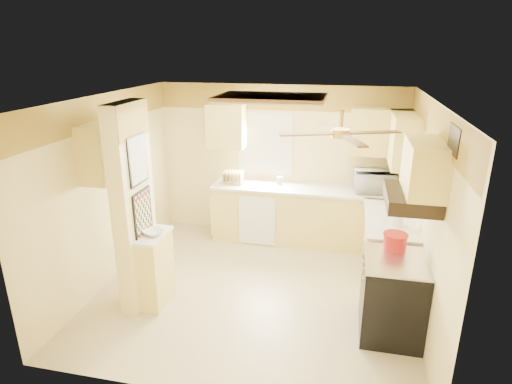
% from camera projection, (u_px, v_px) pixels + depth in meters
% --- Properties ---
extents(floor, '(4.00, 4.00, 0.00)m').
position_uv_depth(floor, '(255.00, 289.00, 5.70)').
color(floor, tan).
rests_on(floor, ground).
extents(ceiling, '(4.00, 4.00, 0.00)m').
position_uv_depth(ceiling, '(255.00, 99.00, 4.88)').
color(ceiling, white).
rests_on(ceiling, wall_back).
extents(wall_back, '(4.00, 0.00, 4.00)m').
position_uv_depth(wall_back, '(280.00, 162.00, 7.05)').
color(wall_back, beige).
rests_on(wall_back, floor).
extents(wall_front, '(4.00, 0.00, 4.00)m').
position_uv_depth(wall_front, '(206.00, 279.00, 3.54)').
color(wall_front, beige).
rests_on(wall_front, floor).
extents(wall_left, '(0.00, 3.80, 3.80)m').
position_uv_depth(wall_left, '(109.00, 190.00, 5.70)').
color(wall_left, beige).
rests_on(wall_left, floor).
extents(wall_right, '(0.00, 3.80, 3.80)m').
position_uv_depth(wall_right, '(425.00, 214.00, 4.89)').
color(wall_right, beige).
rests_on(wall_right, floor).
extents(wallpaper_border, '(4.00, 0.02, 0.40)m').
position_uv_depth(wallpaper_border, '(281.00, 98.00, 6.69)').
color(wallpaper_border, gold).
rests_on(wallpaper_border, wall_back).
extents(partition_column, '(0.20, 0.70, 2.50)m').
position_uv_depth(partition_column, '(134.00, 209.00, 5.06)').
color(partition_column, beige).
rests_on(partition_column, floor).
extents(partition_ledge, '(0.25, 0.55, 0.90)m').
position_uv_depth(partition_ledge, '(156.00, 270.00, 5.27)').
color(partition_ledge, '#FFEA7A').
rests_on(partition_ledge, floor).
extents(ledge_top, '(0.28, 0.58, 0.04)m').
position_uv_depth(ledge_top, '(153.00, 236.00, 5.12)').
color(ledge_top, white).
rests_on(ledge_top, partition_ledge).
extents(lower_cabinets_back, '(3.00, 0.60, 0.90)m').
position_uv_depth(lower_cabinets_back, '(306.00, 216.00, 6.93)').
color(lower_cabinets_back, '#FFEA7A').
rests_on(lower_cabinets_back, floor).
extents(lower_cabinets_right, '(0.60, 1.40, 0.90)m').
position_uv_depth(lower_cabinets_right, '(387.00, 251.00, 5.77)').
color(lower_cabinets_right, '#FFEA7A').
rests_on(lower_cabinets_right, floor).
extents(countertop_back, '(3.04, 0.64, 0.04)m').
position_uv_depth(countertop_back, '(307.00, 189.00, 6.77)').
color(countertop_back, white).
rests_on(countertop_back, lower_cabinets_back).
extents(countertop_right, '(0.64, 1.44, 0.04)m').
position_uv_depth(countertop_right, '(390.00, 219.00, 5.61)').
color(countertop_right, white).
rests_on(countertop_right, lower_cabinets_right).
extents(dishwasher_panel, '(0.58, 0.02, 0.80)m').
position_uv_depth(dishwasher_panel, '(257.00, 221.00, 6.80)').
color(dishwasher_panel, white).
rests_on(dishwasher_panel, lower_cabinets_back).
extents(window, '(0.92, 0.02, 1.02)m').
position_uv_depth(window, '(265.00, 144.00, 6.99)').
color(window, white).
rests_on(window, wall_back).
extents(upper_cab_back_left, '(0.60, 0.35, 0.70)m').
position_uv_depth(upper_cab_back_left, '(226.00, 126.00, 6.86)').
color(upper_cab_back_left, '#FFEA7A').
rests_on(upper_cab_back_left, wall_back).
extents(upper_cab_back_right, '(0.90, 0.35, 0.70)m').
position_uv_depth(upper_cab_back_right, '(381.00, 132.00, 6.38)').
color(upper_cab_back_right, '#FFEA7A').
rests_on(upper_cab_back_right, wall_back).
extents(upper_cab_right, '(0.35, 1.00, 0.70)m').
position_uv_depth(upper_cab_right, '(404.00, 139.00, 5.88)').
color(upper_cab_right, '#FFEA7A').
rests_on(upper_cab_right, wall_right).
extents(upper_cab_left_wall, '(0.35, 0.75, 0.70)m').
position_uv_depth(upper_cab_left_wall, '(105.00, 151.00, 5.23)').
color(upper_cab_left_wall, '#FFEA7A').
rests_on(upper_cab_left_wall, wall_left).
extents(upper_cab_over_stove, '(0.35, 0.76, 0.52)m').
position_uv_depth(upper_cab_over_stove, '(424.00, 167.00, 4.19)').
color(upper_cab_over_stove, '#FFEA7A').
rests_on(upper_cab_over_stove, wall_right).
extents(stove, '(0.68, 0.77, 0.92)m').
position_uv_depth(stove, '(392.00, 296.00, 4.71)').
color(stove, black).
rests_on(stove, floor).
extents(range_hood, '(0.50, 0.76, 0.14)m').
position_uv_depth(range_hood, '(411.00, 198.00, 4.31)').
color(range_hood, black).
rests_on(range_hood, upper_cab_over_stove).
extents(poster_menu, '(0.02, 0.42, 0.57)m').
position_uv_depth(poster_menu, '(138.00, 160.00, 4.84)').
color(poster_menu, black).
rests_on(poster_menu, partition_column).
extents(poster_nashville, '(0.02, 0.42, 0.57)m').
position_uv_depth(poster_nashville, '(143.00, 213.00, 5.05)').
color(poster_nashville, black).
rests_on(poster_nashville, partition_column).
extents(ceiling_light_panel, '(1.35, 0.95, 0.06)m').
position_uv_depth(ceiling_light_panel, '(271.00, 98.00, 5.34)').
color(ceiling_light_panel, brown).
rests_on(ceiling_light_panel, ceiling).
extents(ceiling_fan, '(1.15, 1.15, 0.26)m').
position_uv_depth(ceiling_fan, '(341.00, 133.00, 4.11)').
color(ceiling_fan, gold).
rests_on(ceiling_fan, ceiling).
extents(vent_grate, '(0.02, 0.40, 0.25)m').
position_uv_depth(vent_grate, '(454.00, 140.00, 3.72)').
color(vent_grate, black).
rests_on(vent_grate, wall_right).
extents(microwave, '(0.64, 0.48, 0.33)m').
position_uv_depth(microwave, '(374.00, 182.00, 6.53)').
color(microwave, white).
rests_on(microwave, countertop_back).
extents(bowl, '(0.30, 0.30, 0.06)m').
position_uv_depth(bowl, '(154.00, 233.00, 5.09)').
color(bowl, white).
rests_on(bowl, ledge_top).
extents(dutch_oven, '(0.27, 0.27, 0.18)m').
position_uv_depth(dutch_oven, '(395.00, 241.00, 4.78)').
color(dutch_oven, '#B01716').
rests_on(dutch_oven, stove).
extents(kettle, '(0.13, 0.13, 0.20)m').
position_uv_depth(kettle, '(398.00, 219.00, 5.31)').
color(kettle, silver).
rests_on(kettle, countertop_right).
extents(dish_rack, '(0.35, 0.26, 0.19)m').
position_uv_depth(dish_rack, '(233.00, 179.00, 6.99)').
color(dish_rack, tan).
rests_on(dish_rack, countertop_back).
extents(utensil_crock, '(0.10, 0.10, 0.19)m').
position_uv_depth(utensil_crock, '(280.00, 180.00, 6.93)').
color(utensil_crock, white).
rests_on(utensil_crock, countertop_back).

